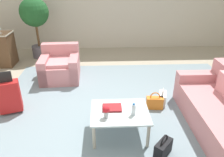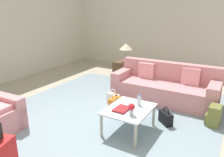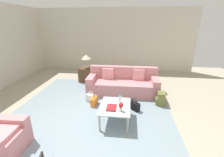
# 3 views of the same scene
# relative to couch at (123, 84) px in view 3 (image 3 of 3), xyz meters

# --- Properties ---
(ground_plane) EXTENTS (12.00, 12.00, 0.00)m
(ground_plane) POSITION_rel_couch_xyz_m (-2.20, 0.60, -0.30)
(ground_plane) COLOR #A89E89
(wall_right) EXTENTS (0.12, 8.00, 3.10)m
(wall_right) POSITION_rel_couch_xyz_m (2.86, 0.60, 1.25)
(wall_right) COLOR beige
(wall_right) RESTS_ON ground
(area_rug) EXTENTS (5.20, 4.40, 0.01)m
(area_rug) POSITION_rel_couch_xyz_m (-1.60, 0.80, -0.30)
(area_rug) COLOR gray
(area_rug) RESTS_ON ground
(couch) EXTENTS (0.94, 2.43, 0.88)m
(couch) POSITION_rel_couch_xyz_m (0.00, 0.00, 0.00)
(couch) COLOR #C67F84
(couch) RESTS_ON ground
(coffee_table) EXTENTS (0.92, 0.74, 0.45)m
(coffee_table) POSITION_rel_couch_xyz_m (-1.80, 0.10, 0.09)
(coffee_table) COLOR silver
(coffee_table) RESTS_ON ground
(water_bottle) EXTENTS (0.06, 0.06, 0.20)m
(water_bottle) POSITION_rel_couch_xyz_m (-1.60, 0.00, 0.24)
(water_bottle) COLOR silver
(water_bottle) RESTS_ON coffee_table
(coffee_table_book) EXTENTS (0.31, 0.23, 0.03)m
(coffee_table_book) POSITION_rel_couch_xyz_m (-1.92, 0.18, 0.16)
(coffee_table_book) COLOR maroon
(coffee_table_book) RESTS_ON coffee_table
(flower_vase) EXTENTS (0.11, 0.11, 0.21)m
(flower_vase) POSITION_rel_couch_xyz_m (-2.02, -0.05, 0.27)
(flower_vase) COLOR #B2B7BC
(flower_vase) RESTS_ON coffee_table
(side_table) EXTENTS (0.61, 0.61, 0.58)m
(side_table) POSITION_rel_couch_xyz_m (1.00, 1.60, -0.01)
(side_table) COLOR #513823
(side_table) RESTS_ON ground
(table_lamp) EXTENTS (0.40, 0.40, 0.56)m
(table_lamp) POSITION_rel_couch_xyz_m (1.00, 1.60, 0.73)
(table_lamp) COLOR #ADA899
(table_lamp) RESTS_ON side_table
(handbag_orange) EXTENTS (0.33, 0.17, 0.36)m
(handbag_orange) POSITION_rel_couch_xyz_m (-1.06, 0.81, -0.17)
(handbag_orange) COLOR orange
(handbag_orange) RESTS_ON ground
(handbag_black) EXTENTS (0.32, 0.33, 0.36)m
(handbag_black) POSITION_rel_couch_xyz_m (-1.20, -0.40, -0.17)
(handbag_black) COLOR black
(handbag_black) RESTS_ON ground
(handbag_white) EXTENTS (0.22, 0.35, 0.36)m
(handbag_white) POSITION_rel_couch_xyz_m (-0.87, 0.96, -0.17)
(handbag_white) COLOR white
(handbag_white) RESTS_ON ground
(backpack_olive) EXTENTS (0.32, 0.27, 0.40)m
(backpack_olive) POSITION_rel_couch_xyz_m (-0.80, -1.19, -0.11)
(backpack_olive) COLOR olive
(backpack_olive) RESTS_ON ground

